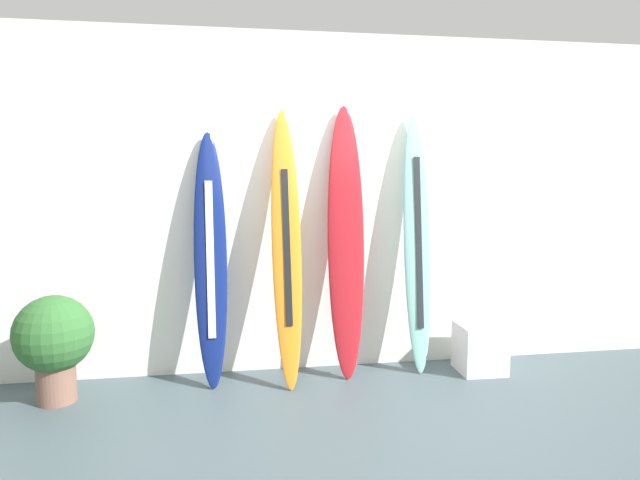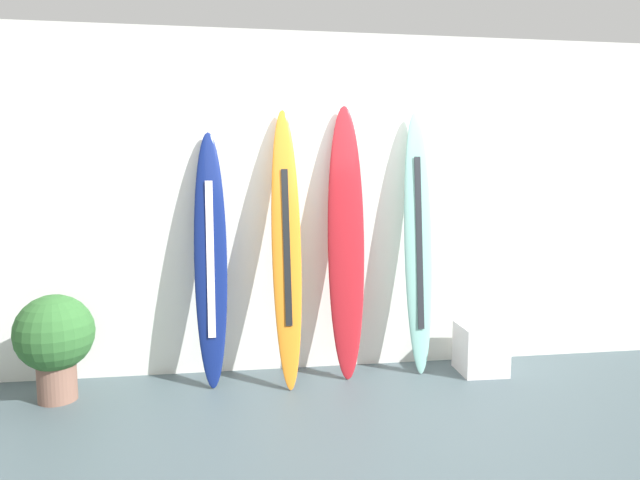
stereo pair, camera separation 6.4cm
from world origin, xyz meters
TOP-DOWN VIEW (x-y plane):
  - ground at (0.00, 0.00)m, footprint 8.00×8.00m
  - wall_back at (0.00, 1.30)m, footprint 7.20×0.20m
  - surfboard_navy at (-1.01, 0.98)m, footprint 0.27×0.42m
  - surfboard_sunset at (-0.42, 0.92)m, footprint 0.24×0.53m
  - surfboard_crimson at (0.07, 1.00)m, footprint 0.32×0.39m
  - surfboard_seafoam at (0.68, 1.01)m, footprint 0.26×0.33m
  - display_block_left at (1.20, 0.87)m, footprint 0.38×0.38m
  - potted_plant at (-2.13, 0.77)m, footprint 0.56×0.56m

SIDE VIEW (x-z plane):
  - ground at x=0.00m, z-range -0.04..0.00m
  - display_block_left at x=1.20m, z-range 0.00..0.40m
  - potted_plant at x=-2.13m, z-range 0.08..0.86m
  - surfboard_navy at x=-1.01m, z-range -0.01..1.98m
  - surfboard_seafoam at x=0.68m, z-range -0.01..2.16m
  - surfboard_sunset at x=-0.42m, z-range 0.00..2.17m
  - surfboard_crimson at x=0.07m, z-range -0.01..2.20m
  - wall_back at x=0.00m, z-range 0.00..2.80m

